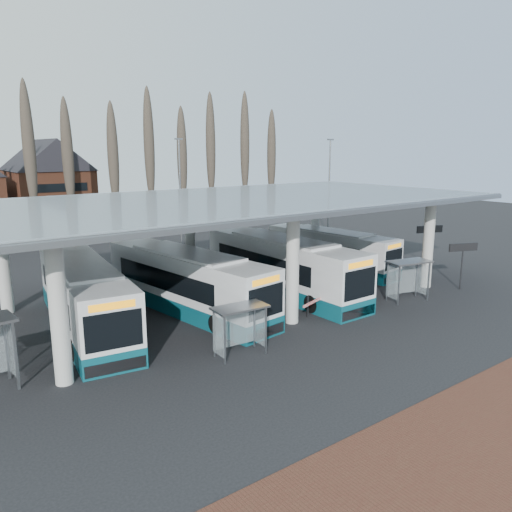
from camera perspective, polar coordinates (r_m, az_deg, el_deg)
ground at (r=25.62m, az=7.79°, el=-9.03°), size 140.00×140.00×0.00m
station_canopy at (r=30.31m, az=-2.56°, el=5.47°), size 32.00×16.00×6.34m
poplar_row at (r=52.70m, az=-18.34°, el=11.10°), size 45.10×1.10×14.50m
lamp_post_b at (r=48.80m, az=-8.66°, el=7.48°), size 0.80×0.16×10.17m
lamp_post_c at (r=52.33m, az=8.35°, el=7.80°), size 0.80×0.16×10.17m
bus_0 at (r=27.43m, az=-19.04°, el=-4.50°), size 4.36×12.93×3.53m
bus_1 at (r=29.03m, az=-7.91°, el=-3.03°), size 4.39×12.91×3.52m
bus_2 at (r=32.35m, az=2.92°, el=-1.23°), size 2.92×13.17×3.65m
bus_3 at (r=39.02m, az=8.43°, el=0.58°), size 3.58×11.34×3.10m
shelter_1 at (r=22.70m, az=-2.00°, el=-7.21°), size 2.58×1.42×2.32m
shelter_2 at (r=32.09m, az=16.88°, el=-1.69°), size 2.92×1.90×2.50m
info_sign_0 at (r=35.57m, az=22.58°, el=0.56°), size 2.00×0.89×3.13m
info_sign_1 at (r=41.30m, az=19.21°, el=2.57°), size 2.14×0.92×3.34m
barrier at (r=27.68m, az=6.53°, el=-5.29°), size 2.35×1.04×1.22m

